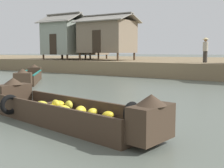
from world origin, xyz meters
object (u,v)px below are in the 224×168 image
Objects in this scene: vendor_person at (205,48)px; stilt_house_left at (64,37)px; cargo_boat_upstream at (30,77)px; stilt_house_mid_right at (107,36)px; banana_boat at (66,111)px; stilt_house_mid_left at (84,42)px.

stilt_house_left is at bearing 176.70° from vendor_person.
cargo_boat_upstream is 1.13× the size of stilt_house_left.
stilt_house_mid_right is at bearing 94.71° from cargo_boat_upstream.
banana_boat is 17.75m from stilt_house_mid_right.
banana_boat is 10.02m from cargo_boat_upstream.
cargo_boat_upstream is at bearing -85.29° from stilt_house_mid_right.
stilt_house_left reaches higher than banana_boat.
cargo_boat_upstream is 9.60m from stilt_house_mid_right.
banana_boat is 1.30× the size of stilt_house_left.
banana_boat is at bearing -48.22° from stilt_house_left.
stilt_house_left reaches higher than cargo_boat_upstream.
banana_boat is 1.19× the size of stilt_house_mid_left.
vendor_person reaches higher than cargo_boat_upstream.
stilt_house_mid_left reaches higher than vendor_person.
stilt_house_mid_right reaches higher than cargo_boat_upstream.
banana_boat is at bearing -53.33° from stilt_house_mid_left.
stilt_house_mid_right is (4.20, -2.26, 0.34)m from stilt_house_mid_left.
stilt_house_mid_right is (-8.79, 15.18, 2.68)m from banana_boat.
banana_boat is 1.16× the size of cargo_boat_upstream.
cargo_boat_upstream is 0.98× the size of stilt_house_mid_right.
banana_boat is 14.29m from vendor_person.
cargo_boat_upstream is at bearing 143.23° from banana_boat.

